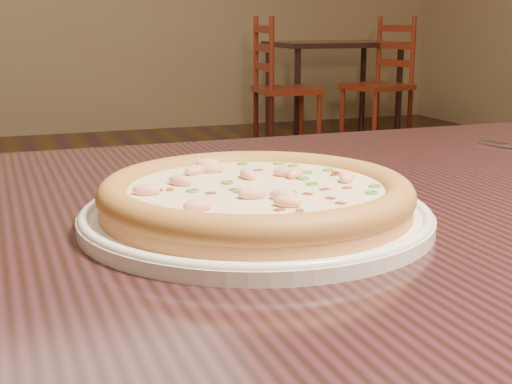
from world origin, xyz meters
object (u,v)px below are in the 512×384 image
object	(u,v)px
hero_table	(346,291)
bg_table_right	(333,54)
pizza	(256,195)
plate	(256,215)
chair_c	(280,89)
chair_d	(382,85)

from	to	relation	value
hero_table	bg_table_right	size ratio (longest dim) A/B	1.20
pizza	bg_table_right	bearing A→B (deg)	62.56
pizza	plate	bearing A→B (deg)	-60.83
hero_table	bg_table_right	distance (m)	5.24
chair_c	plate	bearing A→B (deg)	-112.82
pizza	chair_c	bearing A→B (deg)	67.18
hero_table	bg_table_right	world-z (taller)	same
hero_table	pizza	world-z (taller)	pizza
pizza	bg_table_right	world-z (taller)	pizza
chair_d	pizza	bearing A→B (deg)	-121.86
hero_table	bg_table_right	xyz separation A→B (m)	(2.34, 4.68, 0.00)
bg_table_right	chair_d	xyz separation A→B (m)	(0.16, -0.53, -0.22)
pizza	bg_table_right	distance (m)	5.34
bg_table_right	chair_c	size ratio (longest dim) A/B	1.05
bg_table_right	chair_d	distance (m)	0.59
plate	chair_c	world-z (taller)	chair_c
plate	bg_table_right	size ratio (longest dim) A/B	0.32
pizza	chair_d	size ratio (longest dim) A/B	0.30
hero_table	chair_c	size ratio (longest dim) A/B	1.26
hero_table	pizza	bearing A→B (deg)	-157.45
pizza	chair_d	xyz separation A→B (m)	(2.62, 4.21, -0.34)
plate	bg_table_right	distance (m)	5.34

